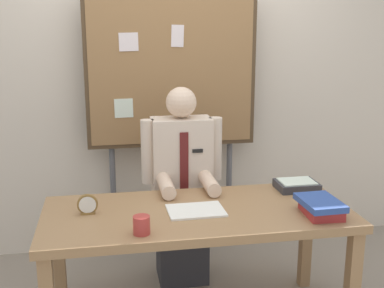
{
  "coord_description": "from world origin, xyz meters",
  "views": [
    {
      "loc": [
        -0.5,
        -2.62,
        1.79
      ],
      "look_at": [
        0.0,
        0.17,
        1.09
      ],
      "focal_mm": 46.28,
      "sensor_mm": 36.0,
      "label": 1
    }
  ],
  "objects_px": {
    "bulletin_board": "(172,75)",
    "book_stack": "(321,207)",
    "person": "(182,194)",
    "paper_tray": "(297,185)",
    "coffee_mug": "(142,225)",
    "desk_clock": "(88,205)",
    "desk": "(197,224)",
    "open_notebook": "(196,211)"
  },
  "relations": [
    {
      "from": "person",
      "to": "open_notebook",
      "type": "distance_m",
      "value": 0.6
    },
    {
      "from": "bulletin_board",
      "to": "desk_clock",
      "type": "xyz_separation_m",
      "value": [
        -0.62,
        -0.97,
        -0.62
      ]
    },
    {
      "from": "open_notebook",
      "to": "coffee_mug",
      "type": "height_order",
      "value": "coffee_mug"
    },
    {
      "from": "desk",
      "to": "book_stack",
      "type": "relative_size",
      "value": 6.06
    },
    {
      "from": "open_notebook",
      "to": "book_stack",
      "type": "bearing_deg",
      "value": -14.52
    },
    {
      "from": "person",
      "to": "desk_clock",
      "type": "height_order",
      "value": "person"
    },
    {
      "from": "book_stack",
      "to": "desk",
      "type": "bearing_deg",
      "value": 163.62
    },
    {
      "from": "coffee_mug",
      "to": "paper_tray",
      "type": "distance_m",
      "value": 1.16
    },
    {
      "from": "paper_tray",
      "to": "bulletin_board",
      "type": "bearing_deg",
      "value": 132.28
    },
    {
      "from": "bulletin_board",
      "to": "book_stack",
      "type": "bearing_deg",
      "value": -61.28
    },
    {
      "from": "person",
      "to": "desk_clock",
      "type": "relative_size",
      "value": 11.91
    },
    {
      "from": "desk",
      "to": "desk_clock",
      "type": "height_order",
      "value": "desk_clock"
    },
    {
      "from": "open_notebook",
      "to": "paper_tray",
      "type": "relative_size",
      "value": 1.23
    },
    {
      "from": "desk",
      "to": "bulletin_board",
      "type": "relative_size",
      "value": 0.88
    },
    {
      "from": "book_stack",
      "to": "paper_tray",
      "type": "bearing_deg",
      "value": 85.28
    },
    {
      "from": "coffee_mug",
      "to": "paper_tray",
      "type": "xyz_separation_m",
      "value": [
        1.04,
        0.52,
        -0.02
      ]
    },
    {
      "from": "book_stack",
      "to": "desk_clock",
      "type": "height_order",
      "value": "desk_clock"
    },
    {
      "from": "book_stack",
      "to": "desk_clock",
      "type": "xyz_separation_m",
      "value": [
        -1.28,
        0.25,
        0.0
      ]
    },
    {
      "from": "open_notebook",
      "to": "coffee_mug",
      "type": "distance_m",
      "value": 0.42
    },
    {
      "from": "person",
      "to": "bulletin_board",
      "type": "xyz_separation_m",
      "value": [
        -0.0,
        0.45,
        0.77
      ]
    },
    {
      "from": "bulletin_board",
      "to": "book_stack",
      "type": "distance_m",
      "value": 1.52
    },
    {
      "from": "book_stack",
      "to": "desk_clock",
      "type": "distance_m",
      "value": 1.31
    },
    {
      "from": "desk_clock",
      "to": "coffee_mug",
      "type": "relative_size",
      "value": 1.21
    },
    {
      "from": "person",
      "to": "open_notebook",
      "type": "relative_size",
      "value": 4.3
    },
    {
      "from": "bulletin_board",
      "to": "open_notebook",
      "type": "xyz_separation_m",
      "value": [
        -0.01,
        -1.04,
        -0.66
      ]
    },
    {
      "from": "coffee_mug",
      "to": "person",
      "type": "bearing_deg",
      "value": 67.9
    },
    {
      "from": "person",
      "to": "paper_tray",
      "type": "bearing_deg",
      "value": -24.55
    },
    {
      "from": "desk",
      "to": "person",
      "type": "distance_m",
      "value": 0.57
    },
    {
      "from": "desk",
      "to": "book_stack",
      "type": "distance_m",
      "value": 0.71
    },
    {
      "from": "desk",
      "to": "paper_tray",
      "type": "distance_m",
      "value": 0.75
    },
    {
      "from": "person",
      "to": "paper_tray",
      "type": "xyz_separation_m",
      "value": [
        0.7,
        -0.32,
        0.13
      ]
    },
    {
      "from": "desk",
      "to": "bulletin_board",
      "type": "xyz_separation_m",
      "value": [
        -0.0,
        1.02,
        0.76
      ]
    },
    {
      "from": "paper_tray",
      "to": "person",
      "type": "bearing_deg",
      "value": 155.45
    },
    {
      "from": "person",
      "to": "desk_clock",
      "type": "xyz_separation_m",
      "value": [
        -0.62,
        -0.52,
        0.15
      ]
    },
    {
      "from": "bulletin_board",
      "to": "desk",
      "type": "bearing_deg",
      "value": -89.98
    },
    {
      "from": "desk",
      "to": "coffee_mug",
      "type": "bearing_deg",
      "value": -141.32
    },
    {
      "from": "bulletin_board",
      "to": "coffee_mug",
      "type": "bearing_deg",
      "value": -104.78
    },
    {
      "from": "person",
      "to": "bulletin_board",
      "type": "height_order",
      "value": "bulletin_board"
    },
    {
      "from": "bulletin_board",
      "to": "open_notebook",
      "type": "relative_size",
      "value": 6.23
    },
    {
      "from": "desk",
      "to": "coffee_mug",
      "type": "relative_size",
      "value": 18.39
    },
    {
      "from": "person",
      "to": "book_stack",
      "type": "bearing_deg",
      "value": -48.92
    },
    {
      "from": "bulletin_board",
      "to": "paper_tray",
      "type": "distance_m",
      "value": 1.22
    }
  ]
}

